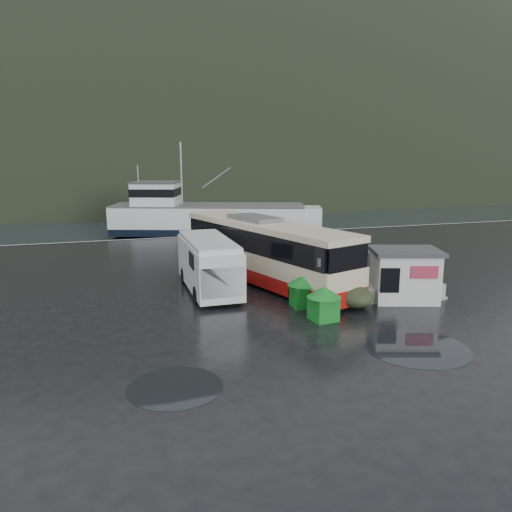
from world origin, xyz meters
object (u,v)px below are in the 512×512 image
object	(u,v)px
ticket_kiosk	(403,300)
fishing_trawler	(208,221)
coach_bus	(265,282)
jersey_barrier_b	(367,300)
waste_bin_left	(323,320)
waste_bin_right	(303,307)
white_van	(209,291)
dome_tent	(349,305)
jersey_barrier_c	(383,294)
jersey_barrier_a	(429,297)

from	to	relation	value
ticket_kiosk	fishing_trawler	bearing A→B (deg)	114.33
coach_bus	jersey_barrier_b	xyz separation A→B (m)	(3.76, -4.69, 0.00)
fishing_trawler	waste_bin_left	bearing A→B (deg)	-73.88
ticket_kiosk	fishing_trawler	world-z (taller)	fishing_trawler
ticket_kiosk	jersey_barrier_b	size ratio (longest dim) A/B	2.16
waste_bin_right	jersey_barrier_b	world-z (taller)	waste_bin_right
coach_bus	fishing_trawler	xyz separation A→B (m)	(1.72, 24.67, 0.00)
white_van	jersey_barrier_b	xyz separation A→B (m)	(7.13, -3.87, 0.00)
dome_tent	fishing_trawler	world-z (taller)	fishing_trawler
jersey_barrier_b	fishing_trawler	xyz separation A→B (m)	(-2.04, 29.36, 0.00)
waste_bin_left	coach_bus	bearing A→B (deg)	93.75
coach_bus	waste_bin_right	xyz separation A→B (m)	(0.33, -4.79, 0.00)
waste_bin_right	jersey_barrier_b	distance (m)	3.43
white_van	jersey_barrier_c	world-z (taller)	white_van
white_van	waste_bin_left	bearing A→B (deg)	-57.66
waste_bin_right	jersey_barrier_c	world-z (taller)	waste_bin_right
dome_tent	fishing_trawler	size ratio (longest dim) A/B	0.12
waste_bin_right	jersey_barrier_a	bearing A→B (deg)	-2.72
jersey_barrier_a	jersey_barrier_c	distance (m)	2.26
waste_bin_left	dome_tent	bearing A→B (deg)	36.88
coach_bus	ticket_kiosk	world-z (taller)	coach_bus
dome_tent	jersey_barrier_b	bearing A→B (deg)	24.30
white_van	jersey_barrier_b	world-z (taller)	white_van
dome_tent	jersey_barrier_a	world-z (taller)	dome_tent
ticket_kiosk	jersey_barrier_b	world-z (taller)	ticket_kiosk
dome_tent	jersey_barrier_a	xyz separation A→B (m)	(4.53, 0.15, 0.00)
jersey_barrier_b	jersey_barrier_c	xyz separation A→B (m)	(1.28, 0.66, 0.00)
waste_bin_left	ticket_kiosk	bearing A→B (deg)	17.80
coach_bus	ticket_kiosk	bearing A→B (deg)	-62.59
waste_bin_left	jersey_barrier_b	bearing A→B (deg)	32.47
jersey_barrier_c	dome_tent	bearing A→B (deg)	-154.12
waste_bin_left	jersey_barrier_c	distance (m)	5.37
coach_bus	waste_bin_right	bearing A→B (deg)	-105.00
jersey_barrier_c	fishing_trawler	distance (m)	28.89
jersey_barrier_b	jersey_barrier_c	distance (m)	1.44
ticket_kiosk	jersey_barrier_a	distance (m)	1.58
dome_tent	coach_bus	bearing A→B (deg)	115.37
coach_bus	waste_bin_left	world-z (taller)	coach_bus
white_van	waste_bin_left	world-z (taller)	white_van
coach_bus	jersey_barrier_b	bearing A→B (deg)	-70.20
waste_bin_right	jersey_barrier_c	bearing A→B (deg)	9.24
ticket_kiosk	jersey_barrier_c	xyz separation A→B (m)	(-0.40, 1.17, 0.00)
jersey_barrier_c	waste_bin_right	bearing A→B (deg)	-170.76
white_van	jersey_barrier_c	size ratio (longest dim) A/B	3.85
coach_bus	dome_tent	xyz separation A→B (m)	(2.49, -5.26, 0.00)
coach_bus	white_van	world-z (taller)	coach_bus
white_van	waste_bin_left	distance (m)	7.09
dome_tent	ticket_kiosk	size ratio (longest dim) A/B	0.83
fishing_trawler	ticket_kiosk	bearing A→B (deg)	-64.47
waste_bin_right	jersey_barrier_b	size ratio (longest dim) A/B	1.03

